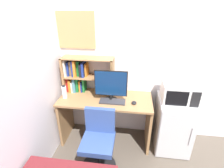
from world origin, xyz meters
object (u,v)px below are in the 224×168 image
object	(u,v)px
computer_mouse	(134,103)
wall_corkboard	(74,30)
monitor	(111,85)
keyboard	(112,101)
hutch_bookshelf	(81,74)
desk_chair	(99,144)
microwave	(179,92)
mini_fridge	(173,124)
desk_fan	(185,72)
water_bottle	(64,92)

from	to	relation	value
computer_mouse	wall_corkboard	bearing A→B (deg)	157.24
monitor	keyboard	world-z (taller)	monitor
hutch_bookshelf	keyboard	xyz separation A→B (m)	(0.51, -0.27, -0.27)
desk_chair	wall_corkboard	world-z (taller)	wall_corkboard
desk_chair	wall_corkboard	xyz separation A→B (m)	(-0.47, 0.79, 1.30)
keyboard	desk_chair	bearing A→B (deg)	-106.28
hutch_bookshelf	desk_chair	distance (m)	1.04
monitor	microwave	world-z (taller)	monitor
keyboard	mini_fridge	distance (m)	0.97
desk_fan	hutch_bookshelf	bearing A→B (deg)	172.57
computer_mouse	mini_fridge	distance (m)	0.71
wall_corkboard	computer_mouse	bearing A→B (deg)	-22.76
keyboard	computer_mouse	distance (m)	0.30
water_bottle	microwave	xyz separation A→B (m)	(1.60, 0.06, 0.08)
mini_fridge	wall_corkboard	size ratio (longest dim) A/B	1.37
hutch_bookshelf	desk_fan	distance (m)	1.46
mini_fridge	wall_corkboard	xyz separation A→B (m)	(-1.48, 0.28, 1.27)
monitor	desk_chair	bearing A→B (deg)	-101.39
monitor	desk_fan	world-z (taller)	desk_fan
water_bottle	desk_fan	distance (m)	1.67
keyboard	wall_corkboard	world-z (taller)	wall_corkboard
monitor	desk_fan	size ratio (longest dim) A/B	1.65
hutch_bookshelf	wall_corkboard	distance (m)	0.64
monitor	water_bottle	bearing A→B (deg)	-178.38
keyboard	computer_mouse	world-z (taller)	computer_mouse
keyboard	wall_corkboard	size ratio (longest dim) A/B	0.60
monitor	hutch_bookshelf	bearing A→B (deg)	155.07
microwave	desk_chair	distance (m)	1.27
microwave	desk_chair	xyz separation A→B (m)	(-1.01, -0.51, -0.57)
keyboard	desk_fan	size ratio (longest dim) A/B	1.31
hutch_bookshelf	microwave	distance (m)	1.42
hutch_bookshelf	water_bottle	size ratio (longest dim) A/B	3.76
hutch_bookshelf	microwave	size ratio (longest dim) A/B	1.71
monitor	water_bottle	world-z (taller)	monitor
monitor	desk_fan	bearing A→B (deg)	2.32
desk_chair	hutch_bookshelf	bearing A→B (deg)	119.64
microwave	desk_chair	size ratio (longest dim) A/B	0.53
computer_mouse	keyboard	bearing A→B (deg)	179.11
monitor	keyboard	distance (m)	0.24
computer_mouse	water_bottle	world-z (taller)	water_bottle
monitor	microwave	size ratio (longest dim) A/B	1.02
water_bottle	keyboard	bearing A→B (deg)	-2.17
hutch_bookshelf	monitor	size ratio (longest dim) A/B	1.68
keyboard	mini_fridge	xyz separation A→B (m)	(0.89, 0.09, -0.37)
keyboard	microwave	size ratio (longest dim) A/B	0.81
computer_mouse	wall_corkboard	size ratio (longest dim) A/B	0.15
microwave	wall_corkboard	distance (m)	1.68
mini_fridge	monitor	bearing A→B (deg)	-177.42
microwave	wall_corkboard	size ratio (longest dim) A/B	0.75
hutch_bookshelf	monitor	xyz separation A→B (m)	(0.49, -0.23, -0.04)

